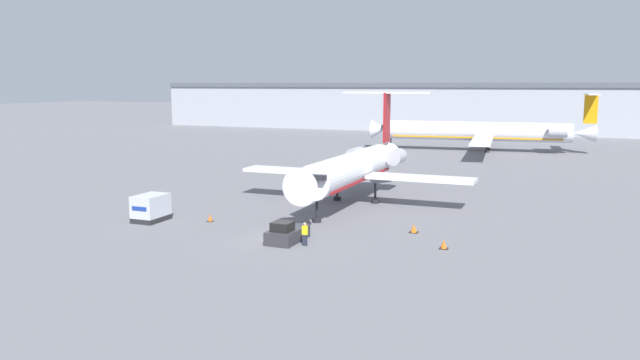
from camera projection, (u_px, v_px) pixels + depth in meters
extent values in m
plane|color=slate|center=(279.00, 242.00, 47.99)|extent=(600.00, 600.00, 0.00)
cube|color=#9EA3AD|center=(489.00, 110.00, 156.78)|extent=(180.00, 16.00, 11.12)
cube|color=#4C515B|center=(490.00, 85.00, 155.83)|extent=(180.00, 16.80, 1.20)
cylinder|color=silver|center=(351.00, 169.00, 62.40)|extent=(3.25, 19.71, 3.19)
cone|color=silver|center=(306.00, 185.00, 52.25)|extent=(3.20, 2.56, 3.19)
cube|color=black|center=(311.00, 177.00, 53.09)|extent=(2.72, 0.71, 0.44)
cone|color=silver|center=(384.00, 156.00, 73.00)|extent=(2.88, 3.52, 2.87)
cube|color=maroon|center=(351.00, 179.00, 62.56)|extent=(2.92, 17.74, 0.20)
cube|color=silver|center=(421.00, 178.00, 60.81)|extent=(10.57, 2.86, 0.36)
cube|color=silver|center=(293.00, 171.00, 66.02)|extent=(10.57, 2.86, 0.36)
cylinder|color=#ADADB7|center=(396.00, 157.00, 69.00)|extent=(1.70, 2.83, 1.69)
cylinder|color=#ADADB7|center=(356.00, 155.00, 70.79)|extent=(1.70, 2.83, 1.69)
cube|color=maroon|center=(387.00, 118.00, 72.95)|extent=(0.25, 2.20, 5.79)
cube|color=silver|center=(387.00, 93.00, 72.51)|extent=(10.42, 1.83, 0.20)
cylinder|color=black|center=(317.00, 211.00, 54.73)|extent=(0.24, 0.24, 2.06)
cylinder|color=black|center=(317.00, 220.00, 54.85)|extent=(0.80, 0.80, 0.40)
cylinder|color=black|center=(337.00, 191.00, 65.04)|extent=(0.24, 0.24, 2.06)
cylinder|color=black|center=(337.00, 198.00, 65.17)|extent=(0.80, 0.80, 0.40)
cylinder|color=black|center=(375.00, 193.00, 63.47)|extent=(0.24, 0.24, 2.06)
cylinder|color=black|center=(375.00, 201.00, 63.59)|extent=(0.80, 0.80, 0.40)
cube|color=#2D2D33|center=(288.00, 235.00, 48.23)|extent=(2.08, 4.09, 1.02)
cube|color=black|center=(282.00, 226.00, 47.28)|extent=(1.46, 1.47, 0.70)
cube|color=black|center=(298.00, 231.00, 50.05)|extent=(1.88, 0.30, 0.61)
cube|color=#232326|center=(151.00, 219.00, 55.34)|extent=(2.17, 3.14, 0.45)
cube|color=#B7BCC6|center=(151.00, 205.00, 55.16)|extent=(2.17, 3.14, 1.91)
cube|color=navy|center=(139.00, 209.00, 53.71)|extent=(1.52, 0.04, 0.36)
cube|color=#232838|center=(305.00, 240.00, 46.90)|extent=(0.32, 0.20, 0.85)
cube|color=yellow|center=(305.00, 230.00, 46.79)|extent=(0.40, 0.24, 0.68)
sphere|color=tan|center=(305.00, 224.00, 46.72)|extent=(0.25, 0.25, 0.25)
cube|color=black|center=(210.00, 221.00, 55.19)|extent=(0.53, 0.53, 0.04)
cone|color=orange|center=(210.00, 218.00, 55.13)|extent=(0.38, 0.38, 0.63)
cube|color=black|center=(414.00, 232.00, 51.09)|extent=(0.71, 0.71, 0.04)
cone|color=orange|center=(414.00, 228.00, 51.03)|extent=(0.51, 0.51, 0.67)
cube|color=black|center=(444.00, 248.00, 46.08)|extent=(0.63, 0.63, 0.04)
cone|color=orange|center=(444.00, 244.00, 46.02)|extent=(0.45, 0.45, 0.65)
cylinder|color=silver|center=(475.00, 131.00, 112.48)|extent=(33.00, 6.50, 3.38)
cone|color=silver|center=(379.00, 129.00, 117.59)|extent=(3.02, 3.63, 3.38)
cube|color=black|center=(384.00, 126.00, 117.18)|extent=(0.97, 2.93, 0.44)
cone|color=silver|center=(585.00, 133.00, 107.22)|extent=(4.00, 3.39, 3.05)
cube|color=orange|center=(475.00, 137.00, 112.65)|extent=(29.70, 5.85, 0.20)
cube|color=silver|center=(482.00, 141.00, 102.12)|extent=(4.88, 17.99, 0.36)
cube|color=silver|center=(487.00, 131.00, 122.12)|extent=(4.88, 17.99, 0.36)
cylinder|color=#ADADB7|center=(558.00, 131.00, 106.00)|extent=(3.18, 2.28, 2.00)
cylinder|color=#ADADB7|center=(556.00, 129.00, 110.90)|extent=(3.18, 2.28, 2.00)
cube|color=orange|center=(591.00, 109.00, 106.37)|extent=(2.21, 0.45, 5.00)
cube|color=silver|center=(592.00, 94.00, 105.98)|extent=(2.65, 9.13, 0.20)
cylinder|color=black|center=(391.00, 143.00, 117.31)|extent=(0.24, 0.24, 1.90)
cylinder|color=black|center=(391.00, 147.00, 117.43)|extent=(0.80, 0.80, 0.40)
cylinder|color=black|center=(488.00, 145.00, 114.32)|extent=(0.24, 0.24, 1.90)
cylinder|color=black|center=(488.00, 149.00, 114.43)|extent=(0.80, 0.80, 0.40)
cylinder|color=black|center=(487.00, 147.00, 110.16)|extent=(0.24, 0.24, 1.90)
cylinder|color=black|center=(487.00, 151.00, 110.27)|extent=(0.80, 0.80, 0.40)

